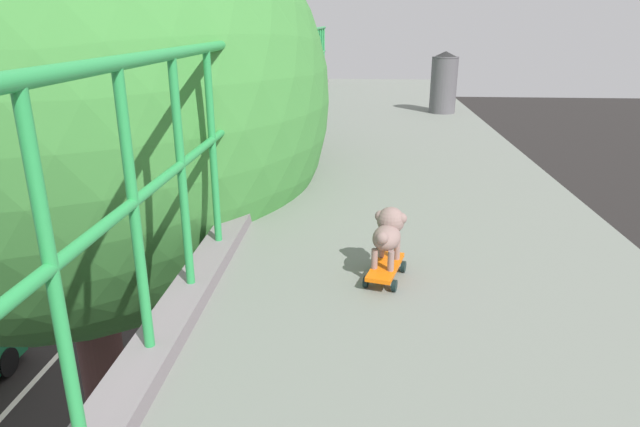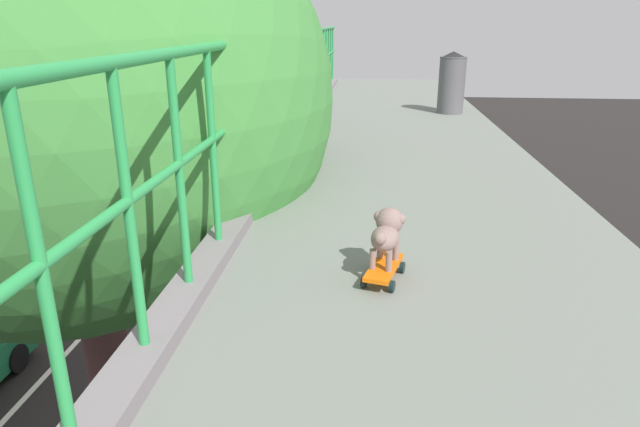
{
  "view_description": "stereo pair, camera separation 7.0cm",
  "coord_description": "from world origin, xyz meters",
  "px_view_note": "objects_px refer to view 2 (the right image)",
  "views": [
    {
      "loc": [
        0.62,
        -0.17,
        7.62
      ],
      "look_at": [
        0.39,
        3.14,
        6.45
      ],
      "focal_mm": 30.81,
      "sensor_mm": 36.0,
      "label": 1
    },
    {
      "loc": [
        0.69,
        -0.17,
        7.62
      ],
      "look_at": [
        0.39,
        3.14,
        6.45
      ],
      "focal_mm": 30.81,
      "sensor_mm": 36.0,
      "label": 2
    }
  ],
  "objects_px": {
    "city_bus": "(173,156)",
    "small_dog": "(387,231)",
    "litter_bin": "(452,82)",
    "toy_skateboard": "(384,269)"
  },
  "relations": [
    {
      "from": "litter_bin",
      "to": "city_bus",
      "type": "bearing_deg",
      "value": 124.76
    },
    {
      "from": "city_bus",
      "to": "toy_skateboard",
      "type": "distance_m",
      "value": 23.16
    },
    {
      "from": "city_bus",
      "to": "small_dog",
      "type": "relative_size",
      "value": 32.55
    },
    {
      "from": "toy_skateboard",
      "to": "litter_bin",
      "type": "distance_m",
      "value": 6.28
    },
    {
      "from": "toy_skateboard",
      "to": "litter_bin",
      "type": "relative_size",
      "value": 0.45
    },
    {
      "from": "small_dog",
      "to": "litter_bin",
      "type": "bearing_deg",
      "value": 79.39
    },
    {
      "from": "litter_bin",
      "to": "small_dog",
      "type": "bearing_deg",
      "value": -100.61
    },
    {
      "from": "city_bus",
      "to": "toy_skateboard",
      "type": "xyz_separation_m",
      "value": [
        9.04,
        -20.85,
        4.49
      ]
    },
    {
      "from": "toy_skateboard",
      "to": "litter_bin",
      "type": "xyz_separation_m",
      "value": [
        1.15,
        6.16,
        0.42
      ]
    },
    {
      "from": "small_dog",
      "to": "litter_bin",
      "type": "relative_size",
      "value": 0.37
    }
  ]
}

